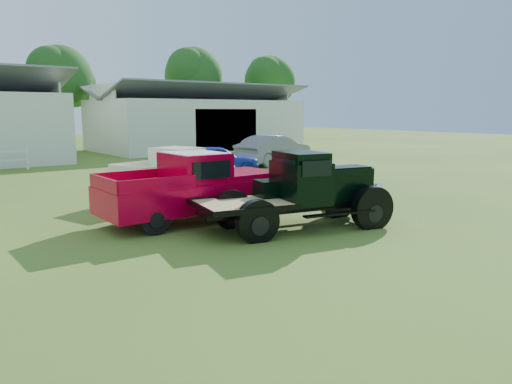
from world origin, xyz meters
TOP-DOWN VIEW (x-y plane):
  - ground at (0.00, 0.00)m, footprint 120.00×120.00m
  - shed_right at (14.00, 27.00)m, footprint 16.80×9.20m
  - tree_c at (5.00, 33.00)m, footprint 5.40×5.40m
  - tree_d at (18.00, 34.00)m, footprint 6.00×6.00m
  - tree_e at (26.00, 32.00)m, footprint 5.70×5.70m
  - vintage_flatbed at (1.23, 0.71)m, footprint 5.62×3.22m
  - red_pickup at (-0.51, 3.32)m, footprint 5.56×2.19m
  - white_pickup at (1.04, 7.10)m, footprint 5.25×3.19m
  - misc_car_blue at (6.19, 12.13)m, footprint 4.60×3.29m
  - misc_car_grey at (11.29, 13.72)m, footprint 5.53×2.85m

SIDE VIEW (x-z plane):
  - ground at x=0.00m, z-range 0.00..0.00m
  - misc_car_blue at x=6.19m, z-range 0.00..1.45m
  - misc_car_grey at x=11.29m, z-range 0.00..1.74m
  - white_pickup at x=1.04m, z-range 0.00..1.80m
  - red_pickup at x=-0.51m, z-range 0.00..2.02m
  - vintage_flatbed at x=1.23m, z-range 0.00..2.09m
  - shed_right at x=14.00m, z-range 0.00..5.20m
  - tree_c at x=5.00m, z-range 0.00..9.00m
  - tree_e at x=26.00m, z-range 0.00..9.50m
  - tree_d at x=18.00m, z-range 0.00..10.00m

